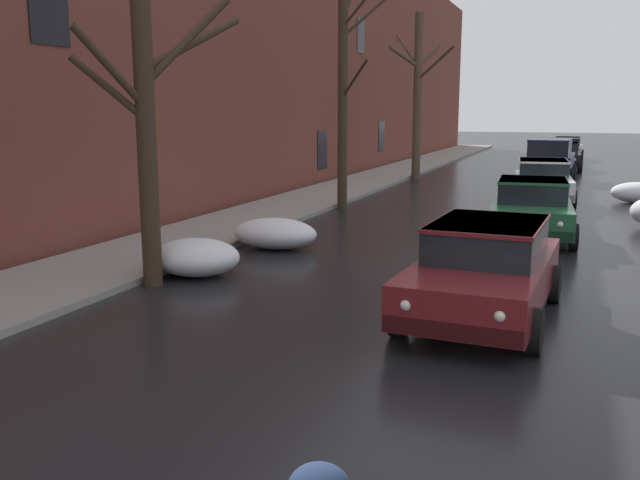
{
  "coord_description": "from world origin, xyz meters",
  "views": [
    {
      "loc": [
        2.46,
        -1.79,
        3.03
      ],
      "look_at": [
        -0.92,
        7.06,
        1.23
      ],
      "focal_mm": 38.32,
      "sensor_mm": 36.0,
      "label": 1
    }
  ],
  "objects_px": {
    "sedan_maroon_approaching_near_lane": "(485,267)",
    "sedan_white_parked_kerbside_mid": "(542,180)",
    "bare_tree_far_down_block": "(418,93)",
    "sedan_black_queued_behind_truck": "(563,155)",
    "suv_darkblue_parked_far_down_block": "(550,158)",
    "sedan_green_parked_kerbside_close": "(532,207)",
    "bare_tree_mid_block": "(344,84)",
    "sedan_silver_at_far_intersection": "(567,148)",
    "bare_tree_second_along_sidewalk": "(150,121)"
  },
  "relations": [
    {
      "from": "bare_tree_second_along_sidewalk",
      "to": "bare_tree_mid_block",
      "type": "distance_m",
      "value": 10.16
    },
    {
      "from": "bare_tree_second_along_sidewalk",
      "to": "sedan_green_parked_kerbside_close",
      "type": "bearing_deg",
      "value": 49.7
    },
    {
      "from": "suv_darkblue_parked_far_down_block",
      "to": "sedan_maroon_approaching_near_lane",
      "type": "bearing_deg",
      "value": -89.79
    },
    {
      "from": "bare_tree_mid_block",
      "to": "sedan_silver_at_far_intersection",
      "type": "distance_m",
      "value": 25.97
    },
    {
      "from": "bare_tree_mid_block",
      "to": "suv_darkblue_parked_far_down_block",
      "type": "height_order",
      "value": "bare_tree_mid_block"
    },
    {
      "from": "bare_tree_second_along_sidewalk",
      "to": "suv_darkblue_parked_far_down_block",
      "type": "bearing_deg",
      "value": 75.47
    },
    {
      "from": "bare_tree_second_along_sidewalk",
      "to": "sedan_silver_at_far_intersection",
      "type": "xyz_separation_m",
      "value": [
        6.04,
        35.19,
        -2.1
      ]
    },
    {
      "from": "bare_tree_far_down_block",
      "to": "sedan_white_parked_kerbside_mid",
      "type": "bearing_deg",
      "value": -47.67
    },
    {
      "from": "sedan_maroon_approaching_near_lane",
      "to": "sedan_white_parked_kerbside_mid",
      "type": "height_order",
      "value": "same"
    },
    {
      "from": "bare_tree_mid_block",
      "to": "sedan_maroon_approaching_near_lane",
      "type": "xyz_separation_m",
      "value": [
        5.65,
        -10.04,
        -3.07
      ]
    },
    {
      "from": "sedan_maroon_approaching_near_lane",
      "to": "sedan_white_parked_kerbside_mid",
      "type": "bearing_deg",
      "value": 89.75
    },
    {
      "from": "bare_tree_far_down_block",
      "to": "sedan_green_parked_kerbside_close",
      "type": "bearing_deg",
      "value": -66.07
    },
    {
      "from": "sedan_green_parked_kerbside_close",
      "to": "bare_tree_mid_block",
      "type": "bearing_deg",
      "value": 151.34
    },
    {
      "from": "sedan_maroon_approaching_near_lane",
      "to": "bare_tree_second_along_sidewalk",
      "type": "bearing_deg",
      "value": -179.29
    },
    {
      "from": "bare_tree_second_along_sidewalk",
      "to": "bare_tree_far_down_block",
      "type": "xyz_separation_m",
      "value": [
        -0.01,
        20.16,
        0.93
      ]
    },
    {
      "from": "bare_tree_second_along_sidewalk",
      "to": "sedan_black_queued_behind_truck",
      "type": "relative_size",
      "value": 1.26
    },
    {
      "from": "bare_tree_second_along_sidewalk",
      "to": "bare_tree_far_down_block",
      "type": "relative_size",
      "value": 0.72
    },
    {
      "from": "sedan_maroon_approaching_near_lane",
      "to": "sedan_white_parked_kerbside_mid",
      "type": "relative_size",
      "value": 0.95
    },
    {
      "from": "sedan_green_parked_kerbside_close",
      "to": "sedan_black_queued_behind_truck",
      "type": "bearing_deg",
      "value": 89.65
    },
    {
      "from": "bare_tree_second_along_sidewalk",
      "to": "bare_tree_far_down_block",
      "type": "bearing_deg",
      "value": 90.02
    },
    {
      "from": "sedan_silver_at_far_intersection",
      "to": "bare_tree_second_along_sidewalk",
      "type": "bearing_deg",
      "value": -99.74
    },
    {
      "from": "bare_tree_far_down_block",
      "to": "sedan_green_parked_kerbside_close",
      "type": "height_order",
      "value": "bare_tree_far_down_block"
    },
    {
      "from": "sedan_green_parked_kerbside_close",
      "to": "suv_darkblue_parked_far_down_block",
      "type": "distance_m",
      "value": 14.7
    },
    {
      "from": "bare_tree_mid_block",
      "to": "sedan_maroon_approaching_near_lane",
      "type": "relative_size",
      "value": 1.71
    },
    {
      "from": "bare_tree_mid_block",
      "to": "sedan_green_parked_kerbside_close",
      "type": "distance_m",
      "value": 7.34
    },
    {
      "from": "bare_tree_far_down_block",
      "to": "sedan_silver_at_far_intersection",
      "type": "xyz_separation_m",
      "value": [
        6.05,
        15.03,
        -3.03
      ]
    },
    {
      "from": "sedan_maroon_approaching_near_lane",
      "to": "sedan_silver_at_far_intersection",
      "type": "bearing_deg",
      "value": 89.41
    },
    {
      "from": "bare_tree_second_along_sidewalk",
      "to": "sedan_black_queued_behind_truck",
      "type": "height_order",
      "value": "bare_tree_second_along_sidewalk"
    },
    {
      "from": "sedan_green_parked_kerbside_close",
      "to": "sedan_black_queued_behind_truck",
      "type": "distance_m",
      "value": 20.65
    },
    {
      "from": "sedan_white_parked_kerbside_mid",
      "to": "sedan_maroon_approaching_near_lane",
      "type": "bearing_deg",
      "value": -90.25
    },
    {
      "from": "bare_tree_second_along_sidewalk",
      "to": "sedan_white_parked_kerbside_mid",
      "type": "height_order",
      "value": "bare_tree_second_along_sidewalk"
    },
    {
      "from": "bare_tree_second_along_sidewalk",
      "to": "sedan_black_queued_behind_truck",
      "type": "bearing_deg",
      "value": 77.73
    },
    {
      "from": "sedan_green_parked_kerbside_close",
      "to": "sedan_white_parked_kerbside_mid",
      "type": "distance_m",
      "value": 6.93
    },
    {
      "from": "bare_tree_mid_block",
      "to": "sedan_white_parked_kerbside_mid",
      "type": "relative_size",
      "value": 1.63
    },
    {
      "from": "sedan_white_parked_kerbside_mid",
      "to": "sedan_silver_at_far_intersection",
      "type": "bearing_deg",
      "value": 89.19
    },
    {
      "from": "sedan_silver_at_far_intersection",
      "to": "sedan_white_parked_kerbside_mid",
      "type": "bearing_deg",
      "value": -90.81
    },
    {
      "from": "sedan_white_parked_kerbside_mid",
      "to": "bare_tree_far_down_block",
      "type": "bearing_deg",
      "value": 132.33
    },
    {
      "from": "bare_tree_second_along_sidewalk",
      "to": "sedan_green_parked_kerbside_close",
      "type": "relative_size",
      "value": 1.29
    },
    {
      "from": "sedan_maroon_approaching_near_lane",
      "to": "bare_tree_mid_block",
      "type": "bearing_deg",
      "value": 119.37
    },
    {
      "from": "sedan_maroon_approaching_near_lane",
      "to": "suv_darkblue_parked_far_down_block",
      "type": "distance_m",
      "value": 21.55
    },
    {
      "from": "bare_tree_second_along_sidewalk",
      "to": "suv_darkblue_parked_far_down_block",
      "type": "distance_m",
      "value": 22.41
    },
    {
      "from": "sedan_white_parked_kerbside_mid",
      "to": "sedan_black_queued_behind_truck",
      "type": "bearing_deg",
      "value": 88.94
    },
    {
      "from": "suv_darkblue_parked_far_down_block",
      "to": "bare_tree_far_down_block",
      "type": "bearing_deg",
      "value": -165.44
    },
    {
      "from": "sedan_maroon_approaching_near_lane",
      "to": "suv_darkblue_parked_far_down_block",
      "type": "height_order",
      "value": "suv_darkblue_parked_far_down_block"
    },
    {
      "from": "bare_tree_far_down_block",
      "to": "sedan_green_parked_kerbside_close",
      "type": "distance_m",
      "value": 14.8
    },
    {
      "from": "sedan_maroon_approaching_near_lane",
      "to": "sedan_green_parked_kerbside_close",
      "type": "height_order",
      "value": "same"
    },
    {
      "from": "bare_tree_far_down_block",
      "to": "sedan_black_queued_behind_truck",
      "type": "distance_m",
      "value": 10.01
    },
    {
      "from": "sedan_white_parked_kerbside_mid",
      "to": "sedan_silver_at_far_intersection",
      "type": "relative_size",
      "value": 1.08
    },
    {
      "from": "bare_tree_mid_block",
      "to": "sedan_maroon_approaching_near_lane",
      "type": "height_order",
      "value": "bare_tree_mid_block"
    },
    {
      "from": "bare_tree_mid_block",
      "to": "sedan_silver_at_far_intersection",
      "type": "bearing_deg",
      "value": 76.51
    }
  ]
}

